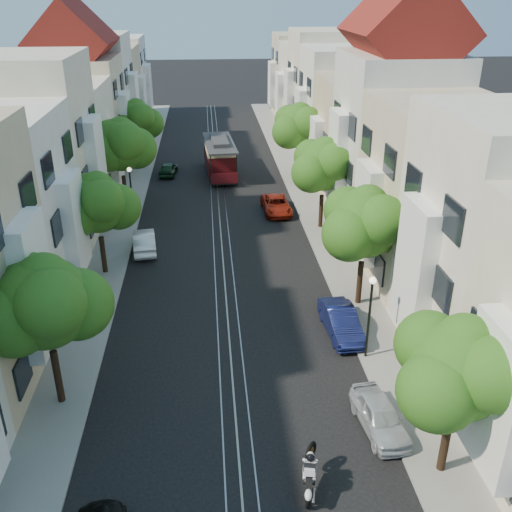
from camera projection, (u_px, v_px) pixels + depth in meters
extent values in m
plane|color=black|center=(218.00, 195.00, 47.90)|extent=(200.00, 200.00, 0.00)
cube|color=gray|center=(303.00, 191.00, 48.45)|extent=(2.50, 80.00, 0.12)
cube|color=gray|center=(130.00, 196.00, 47.31)|extent=(2.50, 80.00, 0.12)
cube|color=gray|center=(211.00, 195.00, 47.86)|extent=(0.06, 80.00, 0.02)
cube|color=gray|center=(218.00, 194.00, 47.90)|extent=(0.06, 80.00, 0.02)
cube|color=gray|center=(224.00, 194.00, 47.94)|extent=(0.06, 80.00, 0.02)
cube|color=tan|center=(218.00, 194.00, 47.90)|extent=(0.08, 80.00, 0.01)
cube|color=white|center=(500.00, 399.00, 18.02)|extent=(0.90, 3.04, 5.23)
cube|color=silver|center=(503.00, 247.00, 24.88)|extent=(7.00, 8.00, 11.00)
cube|color=white|center=(416.00, 269.00, 24.95)|extent=(0.90, 3.04, 6.05)
cube|color=beige|center=(434.00, 197.00, 32.30)|extent=(7.00, 8.00, 10.00)
cube|color=white|center=(367.00, 213.00, 32.34)|extent=(0.90, 3.04, 5.50)
cube|color=silver|center=(393.00, 145.00, 39.08)|extent=(7.00, 8.00, 12.00)
cube|color=white|center=(338.00, 160.00, 39.19)|extent=(0.90, 3.04, 6.60)
cube|color=#C6B28C|center=(362.00, 139.00, 46.92)|extent=(7.00, 8.00, 9.00)
cube|color=white|center=(316.00, 148.00, 46.93)|extent=(0.90, 3.04, 4.95)
cube|color=white|center=(341.00, 110.00, 53.81)|extent=(7.00, 8.00, 10.50)
cube|color=white|center=(301.00, 120.00, 53.87)|extent=(0.90, 3.04, 5.78)
cube|color=beige|center=(325.00, 91.00, 60.80)|extent=(7.00, 8.00, 11.50)
cube|color=white|center=(289.00, 100.00, 60.90)|extent=(0.90, 3.04, 6.32)
cube|color=silver|center=(311.00, 89.00, 68.44)|extent=(7.00, 8.00, 9.50)
cube|color=white|center=(280.00, 96.00, 68.46)|extent=(0.90, 3.04, 5.23)
cube|color=beige|center=(301.00, 77.00, 75.53)|extent=(7.00, 8.00, 10.00)
cube|color=white|center=(272.00, 84.00, 75.58)|extent=(0.90, 3.04, 5.50)
cube|color=white|center=(33.00, 286.00, 23.71)|extent=(0.90, 3.04, 5.93)
cube|color=white|center=(73.00, 223.00, 31.09)|extent=(0.90, 3.04, 5.39)
cube|color=beige|center=(35.00, 154.00, 37.25)|extent=(7.00, 8.00, 11.76)
cube|color=white|center=(96.00, 167.00, 37.95)|extent=(0.90, 3.04, 6.47)
cube|color=silver|center=(65.00, 146.00, 45.08)|extent=(7.00, 8.00, 8.82)
cube|color=white|center=(114.00, 154.00, 45.68)|extent=(0.90, 3.04, 4.85)
cube|color=beige|center=(82.00, 116.00, 51.97)|extent=(7.00, 8.00, 10.29)
cube|color=white|center=(125.00, 124.00, 52.62)|extent=(0.90, 3.04, 5.66)
cube|color=silver|center=(96.00, 96.00, 58.97)|extent=(7.00, 8.00, 11.27)
cube|color=white|center=(134.00, 104.00, 59.65)|extent=(0.90, 3.04, 6.20)
cube|color=#C6B28C|center=(109.00, 92.00, 66.60)|extent=(7.00, 8.00, 9.31)
cube|color=white|center=(142.00, 98.00, 67.21)|extent=(0.90, 3.04, 5.12)
cube|color=white|center=(117.00, 80.00, 73.70)|extent=(7.00, 8.00, 9.80)
cube|color=white|center=(148.00, 86.00, 74.33)|extent=(0.90, 3.04, 5.39)
cylinder|color=black|center=(445.00, 444.00, 20.01)|extent=(0.30, 0.30, 2.27)
sphere|color=#1D5114|center=(459.00, 369.00, 18.63)|extent=(3.38, 3.38, 3.38)
sphere|color=#1D5114|center=(482.00, 368.00, 19.34)|extent=(2.70, 2.70, 2.70)
sphere|color=#1D5114|center=(437.00, 392.00, 18.06)|extent=(2.64, 2.64, 2.64)
sphere|color=#1D5114|center=(465.00, 344.00, 18.35)|extent=(2.03, 2.03, 2.03)
cylinder|color=black|center=(360.00, 282.00, 30.78)|extent=(0.30, 0.30, 2.45)
sphere|color=#1D5114|center=(365.00, 223.00, 29.30)|extent=(3.64, 3.64, 3.64)
sphere|color=#1D5114|center=(382.00, 226.00, 30.01)|extent=(2.91, 2.91, 2.91)
sphere|color=#1D5114|center=(349.00, 234.00, 28.72)|extent=(2.84, 2.84, 2.84)
sphere|color=#1D5114|center=(368.00, 206.00, 29.01)|extent=(2.18, 2.18, 2.18)
cylinder|color=black|center=(321.00, 211.00, 40.70)|extent=(0.30, 0.30, 2.38)
sphere|color=#1D5114|center=(323.00, 165.00, 39.26)|extent=(3.54, 3.54, 3.54)
sphere|color=#1D5114|center=(337.00, 168.00, 39.97)|extent=(2.83, 2.83, 2.83)
sphere|color=#1D5114|center=(311.00, 173.00, 38.69)|extent=(2.76, 2.76, 2.76)
sphere|color=#1D5114|center=(325.00, 152.00, 38.98)|extent=(2.12, 2.12, 2.12)
cylinder|color=black|center=(298.00, 166.00, 50.58)|extent=(0.30, 0.30, 2.52)
sphere|color=#1D5114|center=(299.00, 126.00, 49.06)|extent=(3.74, 3.74, 3.74)
sphere|color=#1D5114|center=(310.00, 129.00, 49.77)|extent=(3.00, 3.00, 3.00)
sphere|color=#1D5114|center=(289.00, 132.00, 48.48)|extent=(2.92, 2.92, 2.92)
sphere|color=#1D5114|center=(300.00, 115.00, 48.77)|extent=(2.25, 2.25, 2.25)
cylinder|color=black|center=(58.00, 376.00, 23.35)|extent=(0.30, 0.30, 2.45)
sphere|color=#1D5114|center=(44.00, 303.00, 21.87)|extent=(3.64, 3.64, 3.64)
sphere|color=#1D5114|center=(77.00, 304.00, 22.57)|extent=(2.91, 2.91, 2.91)
sphere|color=#1D5114|center=(15.00, 320.00, 21.29)|extent=(2.84, 2.84, 2.84)
sphere|color=#1D5114|center=(44.00, 281.00, 21.58)|extent=(2.18, 2.18, 2.18)
cylinder|color=black|center=(103.00, 254.00, 34.19)|extent=(0.30, 0.30, 2.27)
sphere|color=#1D5114|center=(97.00, 204.00, 32.82)|extent=(3.38, 3.38, 3.38)
sphere|color=#1D5114|center=(118.00, 207.00, 33.53)|extent=(2.70, 2.70, 2.70)
sphere|color=#1D5114|center=(78.00, 214.00, 32.24)|extent=(2.64, 2.64, 2.64)
sphere|color=#1D5114|center=(97.00, 188.00, 32.53)|extent=(2.03, 2.03, 2.03)
cylinder|color=black|center=(125.00, 192.00, 44.03)|extent=(0.30, 0.30, 2.62)
sphere|color=#1D5114|center=(120.00, 145.00, 42.44)|extent=(3.90, 3.90, 3.90)
sphere|color=#1D5114|center=(136.00, 148.00, 43.15)|extent=(3.12, 3.12, 3.12)
sphere|color=#1D5114|center=(106.00, 152.00, 41.86)|extent=(3.04, 3.04, 3.04)
sphere|color=#1D5114|center=(121.00, 133.00, 42.15)|extent=(2.34, 2.34, 2.34)
cylinder|color=black|center=(139.00, 156.00, 53.99)|extent=(0.30, 0.30, 2.38)
sphere|color=#1D5114|center=(136.00, 120.00, 52.55)|extent=(3.54, 3.54, 3.54)
sphere|color=#1D5114|center=(149.00, 123.00, 53.26)|extent=(2.83, 2.83, 2.83)
sphere|color=#1D5114|center=(125.00, 125.00, 51.97)|extent=(2.76, 2.76, 2.76)
sphere|color=#1D5114|center=(136.00, 110.00, 52.26)|extent=(2.12, 2.12, 2.12)
cylinder|color=black|center=(369.00, 319.00, 25.87)|extent=(0.12, 0.12, 4.00)
sphere|color=#FFF2CC|center=(373.00, 280.00, 25.02)|extent=(0.32, 0.32, 0.32)
cylinder|color=black|center=(132.00, 196.00, 41.10)|extent=(0.12, 0.12, 4.00)
sphere|color=#FFF2CC|center=(129.00, 170.00, 40.25)|extent=(0.32, 0.32, 0.32)
torus|color=black|center=(308.00, 496.00, 19.11)|extent=(0.33, 0.84, 0.83)
torus|color=black|center=(311.00, 452.00, 20.14)|extent=(0.57, 0.75, 0.80)
ellipsoid|color=silver|center=(310.00, 470.00, 19.51)|extent=(0.71, 1.19, 0.90)
ellipsoid|color=silver|center=(310.00, 470.00, 19.18)|extent=(0.53, 0.68, 0.51)
cube|color=black|center=(309.00, 485.00, 18.83)|extent=(0.36, 0.63, 0.34)
cube|color=silver|center=(310.00, 469.00, 19.11)|extent=(0.49, 0.69, 0.34)
sphere|color=black|center=(310.00, 458.00, 19.36)|extent=(0.29, 0.29, 0.29)
cube|color=black|center=(220.00, 170.00, 52.75)|extent=(2.87, 8.27, 0.30)
cube|color=#440B0F|center=(220.00, 157.00, 52.23)|extent=(2.77, 5.23, 2.44)
cube|color=beige|center=(220.00, 147.00, 51.83)|extent=(2.82, 5.29, 0.61)
cube|color=#2D2D30|center=(219.00, 143.00, 51.66)|extent=(3.07, 8.28, 0.18)
cube|color=#2D2D30|center=(219.00, 140.00, 51.55)|extent=(1.72, 4.66, 0.36)
imported|color=#B5BCC2|center=(380.00, 416.00, 22.25)|extent=(1.87, 3.80, 1.25)
imported|color=#0C123C|center=(341.00, 322.00, 28.41)|extent=(1.70, 4.21, 1.36)
imported|color=maroon|center=(276.00, 205.00, 43.86)|extent=(2.20, 4.46, 1.22)
imported|color=white|center=(144.00, 241.00, 37.44)|extent=(1.89, 4.18, 1.33)
imported|color=#133119|center=(168.00, 169.00, 52.60)|extent=(1.77, 3.63, 1.19)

